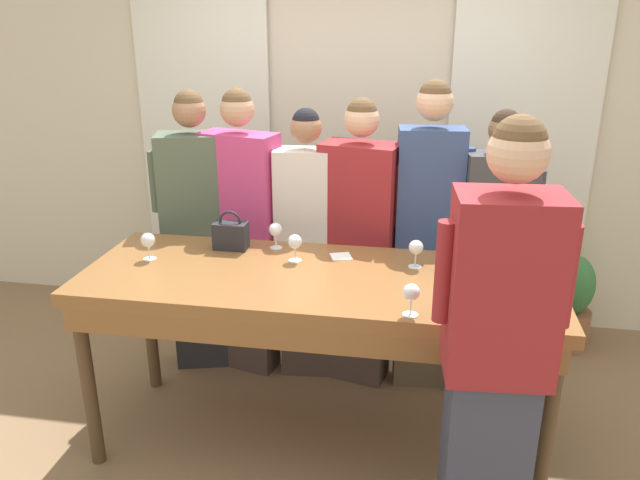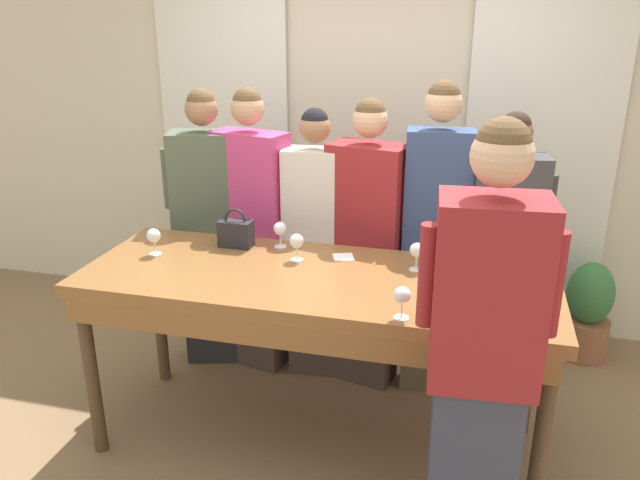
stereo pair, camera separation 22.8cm
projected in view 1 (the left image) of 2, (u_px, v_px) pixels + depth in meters
ground_plane at (317, 440)px, 3.40m from camera, size 18.00×18.00×0.00m
wall_back at (358, 130)px, 4.45m from camera, size 12.00×0.06×2.80m
curtain_panel_left at (206, 135)px, 4.59m from camera, size 0.98×0.03×2.69m
curtain_panel_right at (520, 145)px, 4.23m from camera, size 0.98×0.03×2.69m
tasting_bar at (316, 294)px, 3.07m from camera, size 2.33×0.86×0.98m
wine_bottle at (450, 249)px, 3.05m from camera, size 0.08×0.08×0.33m
handbag at (231, 235)px, 3.37m from camera, size 0.18×0.10×0.22m
wine_glass_front_left at (148, 241)px, 3.22m from camera, size 0.07×0.07×0.14m
wine_glass_front_mid at (534, 245)px, 3.16m from camera, size 0.07×0.07×0.14m
wine_glass_front_right at (295, 243)px, 3.20m from camera, size 0.07×0.07×0.14m
wine_glass_center_left at (276, 230)px, 3.37m from camera, size 0.07×0.07×0.14m
wine_glass_center_mid at (416, 248)px, 3.12m from camera, size 0.07×0.07×0.14m
wine_glass_center_right at (460, 277)px, 2.78m from camera, size 0.07×0.07×0.14m
wine_glass_back_left at (513, 245)px, 3.17m from camera, size 0.07×0.07×0.14m
wine_glass_back_mid at (464, 298)px, 2.57m from camera, size 0.07×0.07×0.14m
wine_glass_back_right at (479, 273)px, 2.82m from camera, size 0.07×0.07×0.14m
wine_glass_near_host at (411, 293)px, 2.62m from camera, size 0.07×0.07×0.14m
napkin at (341, 256)px, 3.28m from camera, size 0.13×0.13×0.00m
guest_olive_jacket at (198, 233)px, 3.87m from camera, size 0.53×0.35×1.78m
guest_pink_top at (243, 233)px, 3.82m from camera, size 0.57×0.32×1.79m
guest_cream_sweater at (307, 244)px, 3.77m from camera, size 0.49×0.23×1.69m
guest_striped_shirt at (359, 245)px, 3.71m from camera, size 0.56×0.35×1.75m
guest_navy_coat at (427, 234)px, 3.62m from camera, size 0.49×0.24×1.86m
guest_beige_cap at (492, 255)px, 3.59m from camera, size 0.51×0.27×1.71m
host_pouring at (496, 357)px, 2.37m from camera, size 0.51×0.31×1.88m
potted_plant at (569, 302)px, 4.26m from camera, size 0.31×0.31×0.67m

